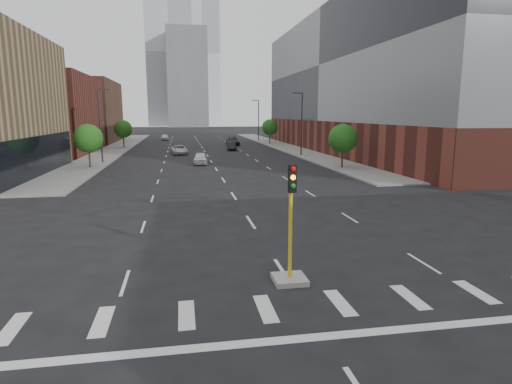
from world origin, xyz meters
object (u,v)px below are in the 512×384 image
object	(u,v)px
car_deep_right	(233,141)
car_far_left	(179,150)
median_traffic_signal	(290,257)
car_mid_right	(232,146)
car_distant	(165,137)
car_near_left	(200,158)

from	to	relation	value
car_deep_right	car_far_left	bearing A→B (deg)	-120.13
median_traffic_signal	car_far_left	bearing A→B (deg)	94.53
car_mid_right	car_deep_right	size ratio (longest dim) A/B	0.72
car_mid_right	car_distant	world-z (taller)	car_distant
car_distant	car_mid_right	bearing A→B (deg)	-72.29
car_far_left	car_near_left	bearing A→B (deg)	-84.18
car_distant	car_deep_right	bearing A→B (deg)	-57.90
median_traffic_signal	car_deep_right	distance (m)	69.30
car_mid_right	car_far_left	bearing A→B (deg)	-142.72
median_traffic_signal	car_near_left	world-z (taller)	median_traffic_signal
car_near_left	car_deep_right	size ratio (longest dim) A/B	0.77
median_traffic_signal	car_distant	xyz separation A→B (m)	(-7.49, 87.42, -0.26)
car_mid_right	car_deep_right	world-z (taller)	car_deep_right
car_near_left	car_mid_right	xyz separation A→B (m)	(6.14, 19.42, -0.07)
car_deep_right	car_distant	world-z (taller)	car_deep_right
median_traffic_signal	car_near_left	size ratio (longest dim) A/B	1.03
car_near_left	car_far_left	xyz separation A→B (m)	(-2.60, 13.47, -0.04)
median_traffic_signal	car_deep_right	bearing A→B (deg)	84.88
median_traffic_signal	car_near_left	distance (m)	38.35
car_far_left	car_deep_right	bearing A→B (deg)	54.03
car_far_left	car_distant	world-z (taller)	car_distant
car_mid_right	car_distant	size ratio (longest dim) A/B	0.96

